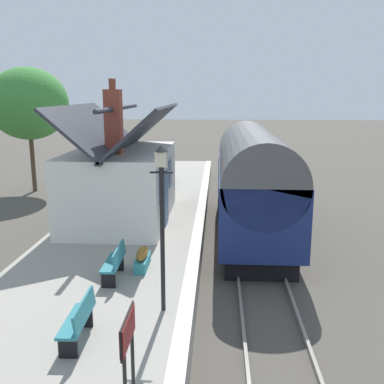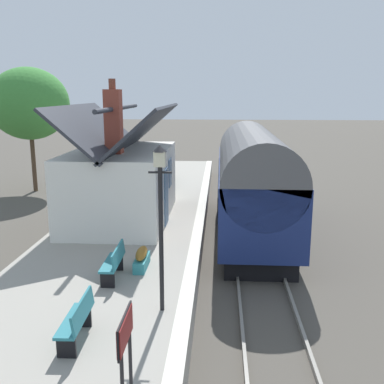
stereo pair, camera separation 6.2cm
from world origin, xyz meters
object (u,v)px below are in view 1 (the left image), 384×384
Objects in this scene: lamp_post_platform at (162,198)px; bench_by_lamp at (115,262)px; train at (253,182)px; planter_edge_near at (142,172)px; bench_platform_end at (168,172)px; bench_near_building at (166,178)px; tree_behind_building at (28,104)px; station_building at (122,181)px; planter_bench_right at (142,259)px; planter_by_door at (152,166)px; station_sign_board at (128,338)px; planter_edge_far at (121,185)px; bench_mid_platform at (79,320)px.

bench_by_lamp is at bearing 42.09° from lamp_post_platform.
planter_edge_near is at bearing 38.04° from train.
bench_platform_end is 1.84× the size of planter_edge_near.
bench_near_building is (5.00, 4.09, -0.87)m from train.
planter_edge_near is at bearing -92.03° from tree_behind_building.
station_building is 5.29m from planter_bench_right.
station_building reaches higher than planter_by_door.
bench_near_building is 1.84× the size of planter_edge_near.
planter_bench_right is at bearing 149.24° from train.
station_sign_board is (-5.62, -0.76, 0.91)m from planter_bench_right.
planter_by_door is at bearing -5.03° from planter_edge_far.
bench_by_lamp is (-13.50, -0.10, 0.00)m from bench_platform_end.
bench_by_lamp is at bearing 15.54° from station_sign_board.
planter_edge_near is at bearing -5.83° from planter_edge_far.
planter_edge_far is 0.49× the size of station_sign_board.
train is 13.19× the size of planter_edge_far.
bench_by_lamp is at bearing 148.51° from train.
planter_by_door is 18.68m from lamp_post_platform.
bench_mid_platform is (-9.68, 4.07, -0.87)m from train.
station_building reaches higher than bench_near_building.
train reaches higher than bench_mid_platform.
lamp_post_platform reaches higher than bench_by_lamp.
bench_by_lamp is 3.07m from lamp_post_platform.
bench_mid_platform is 1.00× the size of bench_by_lamp.
bench_platform_end is 0.90× the size of station_sign_board.
train reaches higher than planter_edge_near.
lamp_post_platform is 18.57m from tree_behind_building.
train is 8.75m from lamp_post_platform.
bench_by_lamp reaches higher than planter_edge_far.
lamp_post_platform is 3.50m from station_sign_board.
planter_edge_far is (-1.43, 2.02, -0.10)m from bench_near_building.
lamp_post_platform reaches higher than station_sign_board.
station_building reaches higher than planter_edge_far.
bench_by_lamp is 1.39× the size of planter_by_door.
lamp_post_platform is (-8.27, 2.58, 1.27)m from train.
bench_platform_end is 1.87m from bench_near_building.
bench_by_lamp is at bearing 143.46° from planter_bench_right.
lamp_post_platform reaches higher than bench_near_building.
planter_edge_far is 0.11× the size of tree_behind_building.
planter_edge_far is (-3.29, 1.96, -0.10)m from bench_platform_end.
lamp_post_platform is (-13.27, -1.51, 2.14)m from bench_near_building.
station_building is 10.78m from station_sign_board.
bench_near_building is 1.30× the size of planter_bench_right.
train is at bearing -141.96° from planter_edge_near.
planter_by_door is at bearing 5.09° from bench_by_lamp.
bench_platform_end is at bearing -156.24° from planter_by_door.
planter_edge_far is (-3.75, 0.38, 0.01)m from planter_edge_near.
planter_by_door is (19.70, 1.47, -0.22)m from bench_mid_platform.
bench_near_building is 0.90× the size of station_sign_board.
tree_behind_building is (13.39, 8.70, 3.91)m from planter_bench_right.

